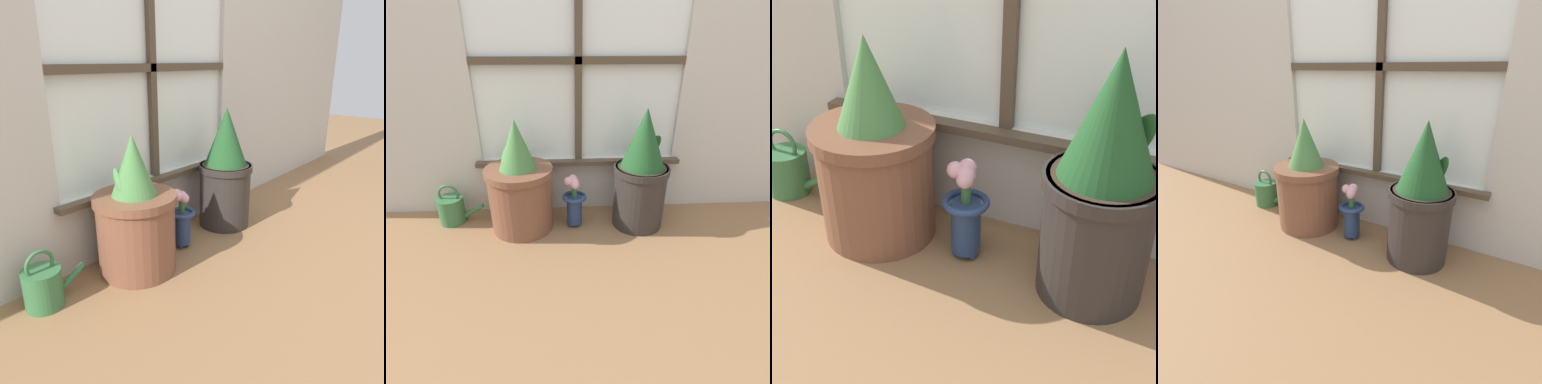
# 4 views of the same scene
# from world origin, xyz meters

# --- Properties ---
(ground_plane) EXTENTS (10.00, 10.00, 0.00)m
(ground_plane) POSITION_xyz_m (0.00, 0.00, 0.00)
(ground_plane) COLOR olive
(potted_plant_left) EXTENTS (0.34, 0.34, 0.58)m
(potted_plant_left) POSITION_xyz_m (-0.31, 0.36, 0.24)
(potted_plant_left) COLOR brown
(potted_plant_left) RESTS_ON ground_plane
(potted_plant_right) EXTENTS (0.28, 0.28, 0.63)m
(potted_plant_right) POSITION_xyz_m (0.31, 0.36, 0.29)
(potted_plant_right) COLOR #2D2826
(potted_plant_right) RESTS_ON ground_plane
(flower_vase) EXTENTS (0.13, 0.13, 0.29)m
(flower_vase) POSITION_xyz_m (-0.03, 0.36, 0.15)
(flower_vase) COLOR navy
(flower_vase) RESTS_ON ground_plane
(watering_can) EXTENTS (0.25, 0.14, 0.23)m
(watering_can) POSITION_xyz_m (-0.70, 0.43, 0.08)
(watering_can) COLOR #336B3D
(watering_can) RESTS_ON ground_plane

